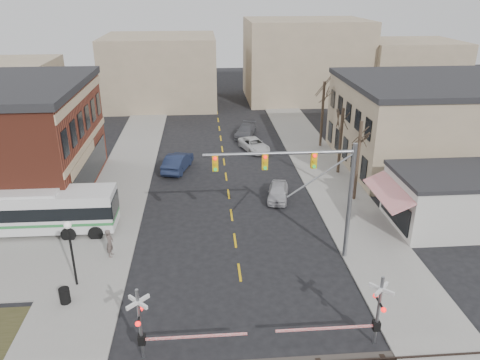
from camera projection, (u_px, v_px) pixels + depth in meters
name	position (u px, v px, depth m)	size (l,w,h in m)	color
ground	(242.00, 292.00, 27.78)	(160.00, 160.00, 0.00)	black
sidewalk_west	(128.00, 171.00, 45.43)	(5.00, 60.00, 0.12)	gray
sidewalk_east	(320.00, 166.00, 46.84)	(5.00, 60.00, 0.12)	gray
tan_building	(447.00, 122.00, 46.14)	(20.30, 15.30, 8.50)	gray
awning_shop	(449.00, 200.00, 34.56)	(9.74, 6.20, 4.30)	beige
tree_east_a	(358.00, 161.00, 38.23)	(0.28, 0.28, 6.75)	#382B21
tree_east_b	(340.00, 141.00, 43.85)	(0.28, 0.28, 6.30)	#382B21
tree_east_c	(322.00, 114.00, 51.04)	(0.28, 0.28, 7.20)	#382B21
transit_bus	(26.00, 210.00, 33.63)	(12.69, 2.88, 3.26)	silver
traffic_signal_mast	(311.00, 180.00, 28.90)	(9.38, 0.30, 8.00)	gray
rr_crossing_west	(149.00, 325.00, 22.17)	(5.60, 1.36, 4.00)	gray
rr_crossing_east	(370.00, 312.00, 23.03)	(5.60, 1.36, 4.00)	gray
street_lamp	(70.00, 240.00, 27.09)	(0.44, 0.44, 4.26)	black
trash_bin	(65.00, 296.00, 26.48)	(0.60, 0.60, 0.93)	black
car_a	(278.00, 192.00, 39.44)	(1.63, 4.05, 1.38)	#AAA9AE
car_b	(178.00, 162.00, 45.57)	(1.81, 5.20, 1.71)	#151D36
car_c	(254.00, 145.00, 51.02)	(2.20, 4.77, 1.33)	silver
car_d	(245.00, 131.00, 55.76)	(1.92, 4.73, 1.37)	#48494E
pedestrian_near	(110.00, 243.00, 30.86)	(0.71, 0.47, 1.95)	#584B46
pedestrian_far	(86.00, 221.00, 34.13)	(0.74, 0.58, 1.53)	#2C2E4D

